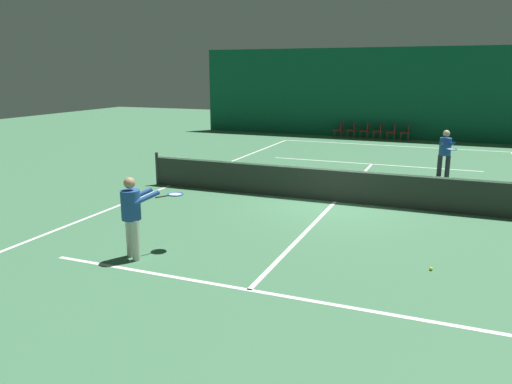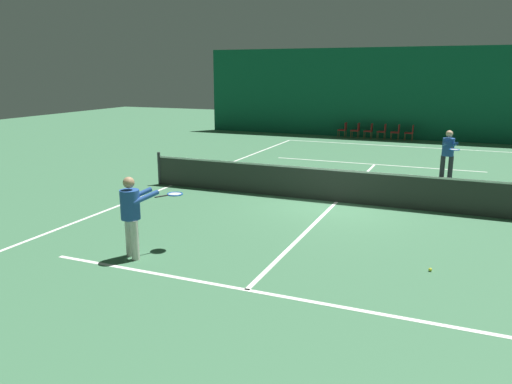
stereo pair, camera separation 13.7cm
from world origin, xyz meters
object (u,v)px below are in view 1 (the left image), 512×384
(player_near, at_px, (133,211))
(courtside_chair_3, at_px, (379,130))
(courtside_chair_2, at_px, (366,130))
(tennis_ball, at_px, (431,269))
(tennis_net, at_px, (336,184))
(courtside_chair_1, at_px, (352,129))
(courtside_chair_0, at_px, (340,129))
(courtside_chair_4, at_px, (392,131))
(courtside_chair_5, at_px, (406,131))
(player_far, at_px, (445,151))

(player_near, distance_m, courtside_chair_3, 20.12)
(courtside_chair_2, bearing_deg, tennis_ball, 13.61)
(tennis_net, height_order, courtside_chair_1, tennis_net)
(courtside_chair_0, bearing_deg, courtside_chair_1, 90.00)
(courtside_chair_4, bearing_deg, courtside_chair_1, -90.00)
(courtside_chair_4, bearing_deg, courtside_chair_2, -90.00)
(courtside_chair_1, relative_size, courtside_chair_4, 1.00)
(courtside_chair_2, bearing_deg, courtside_chair_5, 90.00)
(courtside_chair_2, height_order, courtside_chair_5, same)
(player_near, distance_m, courtside_chair_4, 20.20)
(player_far, relative_size, courtside_chair_3, 2.03)
(player_far, bearing_deg, courtside_chair_0, -161.69)
(tennis_net, xyz_separation_m, courtside_chair_4, (-0.19, 14.19, -0.03))
(courtside_chair_4, bearing_deg, tennis_net, 0.76)
(tennis_net, height_order, tennis_ball, tennis_net)
(courtside_chair_0, height_order, tennis_ball, courtside_chair_0)
(courtside_chair_1, relative_size, courtside_chair_2, 1.00)
(courtside_chair_0, relative_size, courtside_chair_3, 1.00)
(player_near, distance_m, courtside_chair_1, 20.05)
(player_near, height_order, tennis_ball, player_near)
(tennis_net, xyz_separation_m, player_near, (-2.69, -5.85, 0.46))
(courtside_chair_1, height_order, courtside_chair_5, same)
(courtside_chair_1, bearing_deg, player_far, 27.51)
(courtside_chair_2, relative_size, courtside_chair_3, 1.00)
(player_near, relative_size, courtside_chair_3, 1.97)
(courtside_chair_2, bearing_deg, courtside_chair_1, -90.00)
(tennis_net, distance_m, player_far, 5.19)
(tennis_ball, bearing_deg, courtside_chair_2, 103.61)
(player_near, relative_size, courtside_chair_0, 1.97)
(courtside_chair_4, bearing_deg, player_near, -7.13)
(courtside_chair_3, height_order, tennis_ball, courtside_chair_3)
(player_far, xyz_separation_m, courtside_chair_4, (-2.94, 9.82, -0.51))
(tennis_net, xyz_separation_m, player_far, (2.75, 4.37, 0.48))
(courtside_chair_0, xyz_separation_m, courtside_chair_1, (0.73, 0.00, 0.00))
(player_far, height_order, tennis_ball, player_far)
(tennis_net, distance_m, courtside_chair_0, 14.53)
(tennis_ball, bearing_deg, courtside_chair_5, 97.10)
(tennis_net, relative_size, courtside_chair_3, 14.29)
(courtside_chair_5, bearing_deg, courtside_chair_2, -90.00)
(courtside_chair_0, bearing_deg, tennis_net, 12.28)
(player_near, xyz_separation_m, courtside_chair_0, (-0.40, 20.04, -0.48))
(courtside_chair_1, bearing_deg, courtside_chair_0, -90.00)
(tennis_ball, bearing_deg, courtside_chair_3, 101.47)
(player_far, distance_m, courtside_chair_4, 10.26)
(tennis_net, distance_m, courtside_chair_1, 14.39)
(courtside_chair_4, distance_m, tennis_ball, 18.77)
(player_far, bearing_deg, courtside_chair_5, -179.73)
(courtside_chair_2, distance_m, tennis_ball, 19.05)
(tennis_net, relative_size, courtside_chair_4, 14.29)
(courtside_chair_1, bearing_deg, tennis_ball, 15.71)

